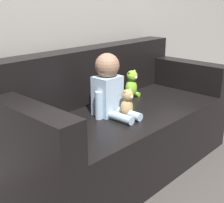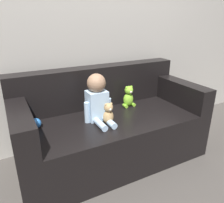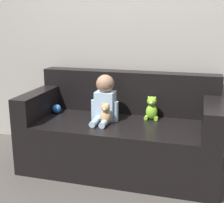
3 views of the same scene
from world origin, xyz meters
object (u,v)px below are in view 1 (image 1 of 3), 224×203
object	(u,v)px
couch	(117,125)
plush_toy_side	(132,85)
person_baby	(109,88)
teddy_bear_brown	(127,103)
toy_ball	(37,127)

from	to	relation	value
couch	plush_toy_side	world-z (taller)	couch
couch	person_baby	bearing A→B (deg)	-158.91
teddy_bear_brown	couch	bearing A→B (deg)	60.59
teddy_bear_brown	toy_ball	world-z (taller)	teddy_bear_brown
couch	person_baby	distance (m)	0.36
toy_ball	person_baby	bearing A→B (deg)	-9.38
teddy_bear_brown	plush_toy_side	size ratio (longest dim) A/B	0.89
couch	teddy_bear_brown	xyz separation A→B (m)	(-0.10, -0.18, 0.23)
teddy_bear_brown	toy_ball	distance (m)	0.61
person_baby	teddy_bear_brown	xyz separation A→B (m)	(0.05, -0.12, -0.09)
person_baby	teddy_bear_brown	size ratio (longest dim) A/B	2.15
couch	plush_toy_side	distance (m)	0.37
person_baby	toy_ball	xyz separation A→B (m)	(-0.53, 0.09, -0.15)
person_baby	toy_ball	world-z (taller)	person_baby
teddy_bear_brown	plush_toy_side	xyz separation A→B (m)	(0.37, 0.26, 0.01)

